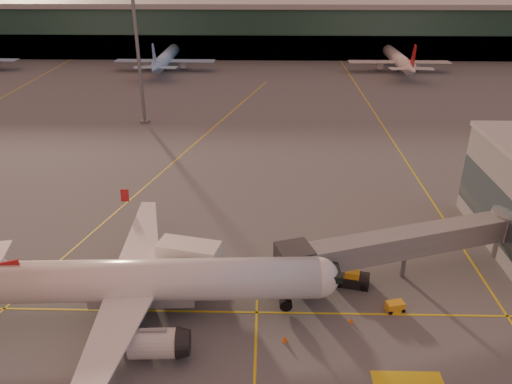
{
  "coord_description": "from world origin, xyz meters",
  "views": [
    {
      "loc": [
        5.84,
        -34.86,
        32.84
      ],
      "look_at": [
        4.52,
        22.51,
        5.0
      ],
      "focal_mm": 35.0,
      "sensor_mm": 36.0,
      "label": 1
    }
  ],
  "objects_px": {
    "main_airplane": "(140,282)",
    "catering_truck": "(190,261)",
    "pushback_tug": "(352,278)",
    "gpu_cart": "(395,307)"
  },
  "relations": [
    {
      "from": "main_airplane",
      "to": "pushback_tug",
      "type": "height_order",
      "value": "main_airplane"
    },
    {
      "from": "gpu_cart",
      "to": "pushback_tug",
      "type": "bearing_deg",
      "value": 116.21
    },
    {
      "from": "main_airplane",
      "to": "catering_truck",
      "type": "relative_size",
      "value": 5.64
    },
    {
      "from": "main_airplane",
      "to": "catering_truck",
      "type": "xyz_separation_m",
      "value": [
        4.07,
        5.16,
        -0.99
      ]
    },
    {
      "from": "main_airplane",
      "to": "pushback_tug",
      "type": "relative_size",
      "value": 9.71
    },
    {
      "from": "catering_truck",
      "to": "pushback_tug",
      "type": "relative_size",
      "value": 1.72
    },
    {
      "from": "catering_truck",
      "to": "pushback_tug",
      "type": "distance_m",
      "value": 17.58
    },
    {
      "from": "main_airplane",
      "to": "catering_truck",
      "type": "height_order",
      "value": "main_airplane"
    },
    {
      "from": "main_airplane",
      "to": "gpu_cart",
      "type": "height_order",
      "value": "main_airplane"
    },
    {
      "from": "gpu_cart",
      "to": "pushback_tug",
      "type": "distance_m",
      "value": 5.73
    }
  ]
}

